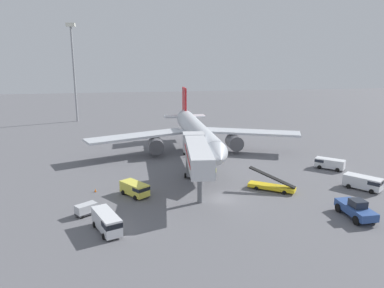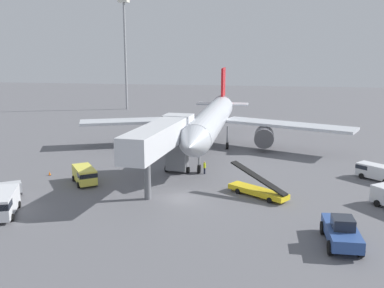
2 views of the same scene
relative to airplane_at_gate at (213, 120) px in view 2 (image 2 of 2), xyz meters
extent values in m
plane|color=slate|center=(-0.41, -23.40, -4.63)|extent=(300.00, 300.00, 0.00)
cylinder|color=silver|center=(0.01, -1.49, 0.23)|extent=(4.15, 31.30, 3.97)
cone|color=silver|center=(0.11, -18.98, 0.23)|extent=(3.91, 3.73, 3.89)
cone|color=silver|center=(-0.10, 17.03, 0.53)|extent=(3.81, 5.78, 3.77)
cube|color=red|center=(-0.09, 15.59, 4.21)|extent=(0.39, 4.53, 6.36)
cube|color=silver|center=(2.30, 15.19, 0.73)|extent=(4.79, 3.32, 0.24)
cube|color=silver|center=(-2.47, 15.16, 0.73)|extent=(4.79, 3.32, 0.24)
cube|color=silver|center=(11.39, 1.58, -0.66)|extent=(20.65, 11.75, 0.44)
cube|color=silver|center=(-11.41, 1.45, -0.66)|extent=(20.61, 11.94, 0.44)
cylinder|color=#4C4C51|center=(7.93, 0.25, -2.42)|extent=(2.96, 3.84, 2.94)
cylinder|color=#4C4C51|center=(-7.93, 0.16, -2.42)|extent=(2.96, 3.84, 2.94)
cylinder|color=gray|center=(0.08, -13.69, -2.52)|extent=(0.28, 0.28, 3.12)
cylinder|color=black|center=(0.08, -13.69, -4.08)|extent=(0.36, 1.10, 1.10)
cylinder|color=gray|center=(2.28, 0.40, -2.52)|extent=(0.28, 0.28, 3.12)
cylinder|color=black|center=(2.28, 0.40, -4.08)|extent=(0.36, 1.10, 1.10)
cylinder|color=gray|center=(-2.29, 0.37, -2.52)|extent=(0.28, 0.28, 3.12)
cylinder|color=black|center=(-2.29, 0.37, -4.08)|extent=(0.36, 1.10, 1.10)
cube|color=silver|center=(-3.36, -21.30, 1.28)|extent=(4.30, 15.15, 2.70)
cube|color=red|center=(-4.88, -21.16, 1.28)|extent=(1.14, 12.51, 0.44)
cube|color=silver|center=(-2.66, -13.25, 1.28)|extent=(3.68, 3.09, 2.84)
cube|color=#232833|center=(-2.54, -11.96, 1.53)|extent=(3.31, 0.53, 0.90)
cube|color=slate|center=(-2.71, -13.85, -2.15)|extent=(2.70, 2.02, 4.16)
cylinder|color=black|center=(-4.13, -13.73, -4.23)|extent=(0.37, 0.82, 0.80)
cylinder|color=black|center=(-1.29, -13.98, -4.23)|extent=(0.37, 0.82, 0.80)
cylinder|color=slate|center=(-3.63, -24.27, -2.35)|extent=(0.70, 0.70, 4.56)
cube|color=#2D4C8E|center=(14.50, -32.04, -3.60)|extent=(2.50, 5.91, 0.96)
cube|color=#232833|center=(14.51, -32.33, -2.66)|extent=(1.68, 1.85, 0.90)
cylinder|color=black|center=(15.66, -33.90, -4.08)|extent=(0.43, 1.11, 1.10)
cylinder|color=black|center=(13.46, -33.97, -4.08)|extent=(0.43, 1.11, 1.10)
cylinder|color=black|center=(15.55, -30.11, -4.08)|extent=(0.43, 1.11, 1.10)
cylinder|color=black|center=(13.34, -30.18, -4.08)|extent=(0.43, 1.11, 1.10)
cube|color=yellow|center=(7.65, -21.49, -4.05)|extent=(6.59, 5.28, 0.55)
cube|color=black|center=(7.65, -21.49, -2.56)|extent=(6.20, 4.69, 2.38)
cylinder|color=black|center=(5.51, -20.96, -4.33)|extent=(0.62, 0.52, 0.60)
cylinder|color=black|center=(6.40, -19.67, -4.33)|extent=(0.62, 0.52, 0.60)
cylinder|color=black|center=(8.90, -23.31, -4.33)|extent=(0.62, 0.52, 0.60)
cylinder|color=black|center=(9.80, -22.03, -4.33)|extent=(0.62, 0.52, 0.60)
cube|color=silver|center=(21.56, -12.99, -3.57)|extent=(4.84, 4.62, 1.54)
cube|color=#1E232D|center=(20.33, -11.89, -3.23)|extent=(2.40, 2.43, 0.49)
cylinder|color=black|center=(19.85, -12.64, -4.29)|extent=(0.73, 0.70, 0.68)
cylinder|color=black|center=(21.03, -11.33, -4.29)|extent=(0.73, 0.70, 0.68)
cube|color=#E5DB4C|center=(-12.35, -20.30, -3.53)|extent=(4.30, 4.87, 1.62)
cube|color=#1E232D|center=(-11.43, -21.56, -3.18)|extent=(2.49, 2.37, 0.52)
cylinder|color=black|center=(-10.74, -20.89, -4.29)|extent=(0.69, 0.76, 0.68)
cylinder|color=black|center=(-12.28, -22.01, -4.29)|extent=(0.69, 0.76, 0.68)
cylinder|color=black|center=(-12.42, -18.60, -4.29)|extent=(0.69, 0.76, 0.68)
cylinder|color=black|center=(-13.95, -19.72, -4.29)|extent=(0.69, 0.76, 0.68)
cube|color=silver|center=(-15.63, -30.95, -3.38)|extent=(3.79, 5.85, 1.92)
cylinder|color=black|center=(-14.16, -32.22, -4.29)|extent=(0.56, 0.76, 0.68)
cylinder|color=black|center=(-15.44, -29.02, -4.29)|extent=(0.56, 0.76, 0.68)
cylinder|color=black|center=(19.44, -22.45, -4.29)|extent=(0.72, 0.76, 0.68)
cube|color=#38383D|center=(-18.44, -26.01, -4.34)|extent=(2.89, 2.61, 0.22)
cube|color=silver|center=(-18.44, -26.01, -3.70)|extent=(2.89, 2.61, 1.05)
cylinder|color=black|center=(-18.82, -27.04, -4.45)|extent=(0.36, 0.31, 0.36)
cylinder|color=black|center=(-17.34, -25.95, -4.45)|extent=(0.36, 0.31, 0.36)
cylinder|color=black|center=(-18.06, -24.98, -4.45)|extent=(0.36, 0.31, 0.36)
cylinder|color=#1E2333|center=(0.82, -13.94, -4.24)|extent=(0.29, 0.29, 0.78)
cylinder|color=#D8EA19|center=(0.82, -13.94, -3.53)|extent=(0.39, 0.39, 0.62)
sphere|color=tan|center=(0.82, -13.94, -3.10)|extent=(0.21, 0.21, 0.21)
cube|color=black|center=(-18.05, -17.92, -4.62)|extent=(0.33, 0.33, 0.03)
cone|color=orange|center=(-18.05, -17.92, -4.36)|extent=(0.28, 0.28, 0.48)
cylinder|color=#93969B|center=(-28.47, 43.32, 8.88)|extent=(0.56, 0.56, 27.02)
cube|color=silver|center=(-28.47, 43.32, 22.89)|extent=(2.40, 2.40, 1.00)
camera|label=1|loc=(-12.32, -71.44, 15.21)|focal=35.22mm
camera|label=2|loc=(8.43, -65.67, 10.53)|focal=40.46mm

